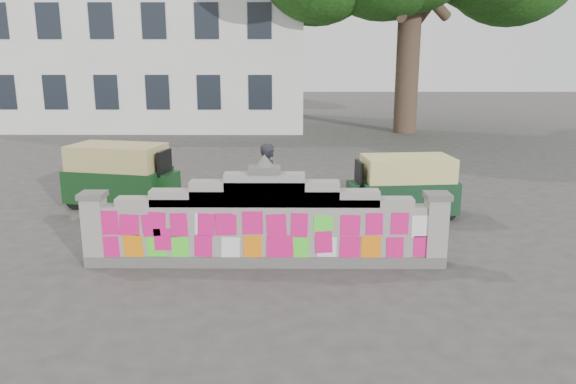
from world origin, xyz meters
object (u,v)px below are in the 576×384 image
at_px(cyclist_bike, 269,212).
at_px(rickshaw_left, 121,175).
at_px(cyclist_rider, 269,196).
at_px(rickshaw_right, 404,185).
at_px(pedestrian, 264,194).

relative_size(cyclist_bike, rickshaw_left, 0.65).
height_order(cyclist_bike, rickshaw_left, rickshaw_left).
distance_m(cyclist_rider, rickshaw_right, 3.38).
relative_size(cyclist_rider, rickshaw_left, 0.58).
bearing_deg(pedestrian, cyclist_bike, 2.84).
bearing_deg(cyclist_rider, rickshaw_right, -80.68).
distance_m(cyclist_bike, rickshaw_left, 4.39).
height_order(cyclist_bike, rickshaw_right, rickshaw_right).
height_order(cyclist_bike, pedestrian, pedestrian).
xyz_separation_m(pedestrian, rickshaw_right, (3.19, 0.95, -0.03)).
xyz_separation_m(rickshaw_left, rickshaw_right, (6.82, -0.84, -0.07)).
distance_m(cyclist_bike, pedestrian, 0.56).
height_order(cyclist_rider, rickshaw_left, cyclist_rider).
distance_m(cyclist_rider, pedestrian, 0.50).
distance_m(rickshaw_left, rickshaw_right, 6.87).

